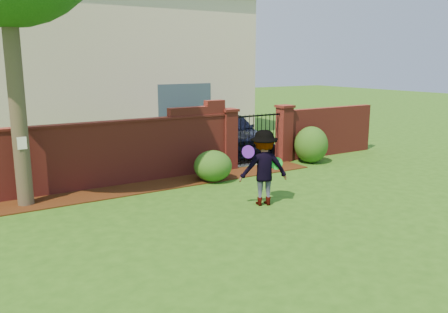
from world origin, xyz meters
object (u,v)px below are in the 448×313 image
car (230,133)px  frisbee_purple (248,152)px  man (264,168)px  frisbee_green (276,163)px

car → frisbee_purple: car is taller
man → frisbee_green: size_ratio=6.02×
frisbee_green → car: bearing=67.1°
car → frisbee_purple: size_ratio=15.16×
car → frisbee_green: 6.21m
frisbee_purple → frisbee_green: 0.83m
frisbee_purple → man: bearing=5.0°
man → car: bearing=-93.9°
car → man: man is taller
car → frisbee_green: (-2.42, -5.72, 0.23)m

